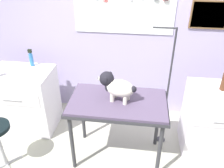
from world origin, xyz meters
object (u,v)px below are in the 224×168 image
Objects in this scene: grooming_table at (118,107)px; cabinet_right at (213,120)px; counter_left at (25,99)px; dog at (116,86)px; grooming_arm at (166,95)px.

grooming_table is 1.24× the size of cabinet_right.
counter_left is at bearing 177.18° from cabinet_right.
counter_left is (-1.30, 0.39, -0.56)m from dog.
grooming_arm is at bearing 28.60° from dog.
grooming_arm is at bearing 31.17° from grooming_table.
grooming_table is 2.53× the size of dog.
dog is (-0.02, 0.02, 0.25)m from grooming_table.
dog is 0.49× the size of counter_left.
cabinet_right is at bearing -2.82° from counter_left.
cabinet_right is at bearing 14.39° from grooming_table.
grooming_table is 0.64m from grooming_arm.
grooming_arm reaches higher than cabinet_right.
grooming_arm is at bearing 176.28° from cabinet_right.
grooming_arm is at bearing -2.54° from counter_left.
grooming_table is at bearing -165.61° from cabinet_right.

